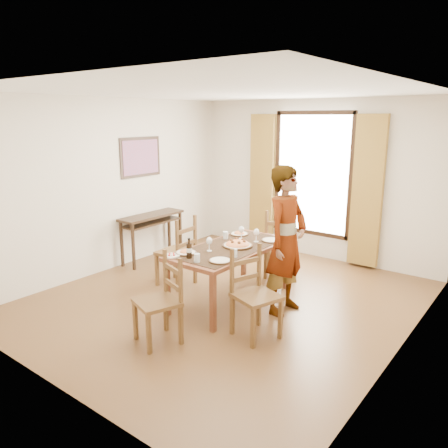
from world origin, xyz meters
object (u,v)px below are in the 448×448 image
Objects in this scene: dining_table at (231,252)px; pasta_platter at (238,243)px; man at (286,241)px; console_table at (152,221)px.

pasta_platter is at bearing 42.41° from dining_table.
man reaches higher than pasta_platter.
pasta_platter reaches higher than dining_table.
man reaches higher than dining_table.
man is (0.72, 0.18, 0.24)m from dining_table.
pasta_platter reaches higher than console_table.
man is 0.67m from pasta_platter.
console_table reaches higher than dining_table.
man is at bearing -8.19° from console_table.
pasta_platter is (-0.65, -0.11, -0.12)m from man.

